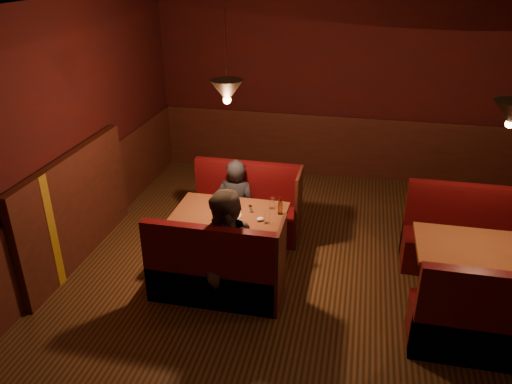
% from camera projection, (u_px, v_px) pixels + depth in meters
% --- Properties ---
extents(room, '(6.02, 7.02, 2.92)m').
position_uv_depth(room, '(301.00, 214.00, 4.75)').
color(room, '#392613').
rests_on(room, ground).
extents(main_table, '(1.26, 0.76, 0.88)m').
position_uv_depth(main_table, '(231.00, 224.00, 5.67)').
color(main_table, brown).
rests_on(main_table, ground).
extents(main_bench_far, '(1.38, 0.49, 0.94)m').
position_uv_depth(main_bench_far, '(247.00, 212.00, 6.40)').
color(main_bench_far, '#4E0E0E').
rests_on(main_bench_far, ground).
extents(main_bench_near, '(1.38, 0.49, 0.94)m').
position_uv_depth(main_bench_near, '(216.00, 276.00, 5.14)').
color(main_bench_near, '#4E0E0E').
rests_on(main_bench_near, ground).
extents(second_table, '(1.24, 0.79, 0.70)m').
position_uv_depth(second_table, '(478.00, 263.00, 4.96)').
color(second_table, brown).
rests_on(second_table, ground).
extents(second_bench_far, '(1.37, 0.51, 0.98)m').
position_uv_depth(second_bench_far, '(465.00, 243.00, 5.70)').
color(second_bench_far, '#4E0E0E').
rests_on(second_bench_far, ground).
extents(second_bench_near, '(1.37, 0.51, 0.98)m').
position_uv_depth(second_bench_near, '(492.00, 329.00, 4.39)').
color(second_bench_near, '#4E0E0E').
rests_on(second_bench_near, ground).
extents(diner_a, '(0.51, 0.33, 1.39)m').
position_uv_depth(diner_a, '(236.00, 186.00, 6.20)').
color(diner_a, '#232328').
rests_on(diner_a, ground).
extents(diner_b, '(0.81, 0.65, 1.60)m').
position_uv_depth(diner_b, '(229.00, 234.00, 4.92)').
color(diner_b, '#41332A').
rests_on(diner_b, ground).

